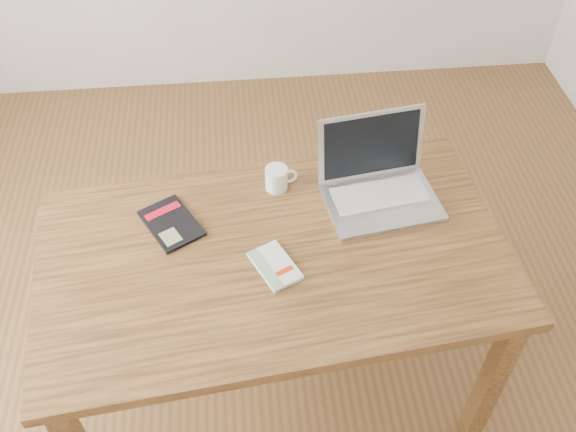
{
  "coord_description": "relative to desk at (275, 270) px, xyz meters",
  "views": [
    {
      "loc": [
        0.02,
        -1.34,
        2.3
      ],
      "look_at": [
        0.16,
        0.02,
        0.85
      ],
      "focal_mm": 40.0,
      "sensor_mm": 36.0,
      "label": 1
    }
  ],
  "objects": [
    {
      "name": "room",
      "position": [
        -0.18,
        0.04,
        0.69
      ],
      "size": [
        4.04,
        4.04,
        2.7
      ],
      "color": "brown",
      "rests_on": "ground"
    },
    {
      "name": "white_guidebook",
      "position": [
        -0.0,
        -0.06,
        0.1
      ],
      "size": [
        0.17,
        0.2,
        0.02
      ],
      "rotation": [
        0.0,
        0.0,
        0.44
      ],
      "color": "beige",
      "rests_on": "desk"
    },
    {
      "name": "black_guidebook",
      "position": [
        -0.33,
        0.15,
        0.1
      ],
      "size": [
        0.23,
        0.26,
        0.01
      ],
      "rotation": [
        0.0,
        0.0,
        0.51
      ],
      "color": "black",
      "rests_on": "desk"
    },
    {
      "name": "coffee_mug",
      "position": [
        0.04,
        0.3,
        0.13
      ],
      "size": [
        0.11,
        0.08,
        0.08
      ],
      "rotation": [
        0.0,
        0.0,
        0.13
      ],
      "color": "white",
      "rests_on": "desk"
    },
    {
      "name": "desk",
      "position": [
        0.0,
        0.0,
        0.0
      ],
      "size": [
        1.56,
        1.0,
        0.75
      ],
      "rotation": [
        0.0,
        0.0,
        0.1
      ],
      "color": "brown",
      "rests_on": "ground"
    },
    {
      "name": "laptop",
      "position": [
        0.37,
        0.23,
        0.14
      ],
      "size": [
        0.41,
        0.36,
        0.26
      ],
      "rotation": [
        0.0,
        0.0,
        0.15
      ],
      "color": "#BDBDC2",
      "rests_on": "desk"
    }
  ]
}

